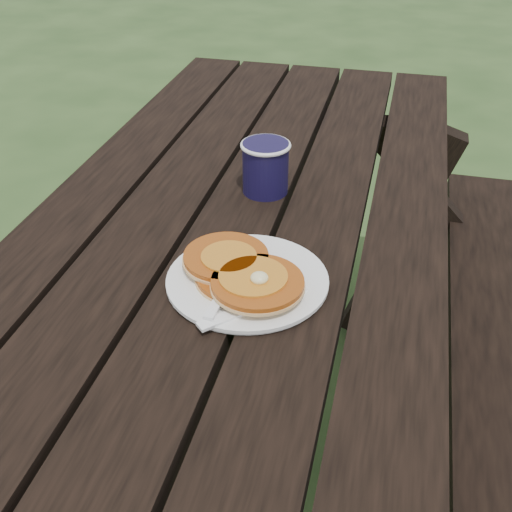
% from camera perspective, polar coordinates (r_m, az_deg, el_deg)
% --- Properties ---
extents(ground, '(60.00, 60.00, 0.00)m').
position_cam_1_polar(ground, '(1.68, -1.28, -19.15)').
color(ground, '#28401B').
rests_on(ground, ground).
extents(picnic_table, '(1.36, 1.80, 0.75)m').
position_cam_1_polar(picnic_table, '(1.40, -1.47, -10.14)').
color(picnic_table, black).
rests_on(picnic_table, ground).
extents(plate, '(0.25, 0.25, 0.01)m').
position_cam_1_polar(plate, '(1.00, -0.77, -2.23)').
color(plate, white).
rests_on(plate, picnic_table).
extents(pancake_stack, '(0.20, 0.19, 0.04)m').
position_cam_1_polar(pancake_stack, '(0.98, -1.24, -1.48)').
color(pancake_stack, '#AC4E13').
rests_on(pancake_stack, plate).
extents(knife, '(0.14, 0.14, 0.00)m').
position_cam_1_polar(knife, '(0.94, -0.23, -4.48)').
color(knife, white).
rests_on(knife, plate).
extents(fork, '(0.04, 0.16, 0.01)m').
position_cam_1_polar(fork, '(0.95, -3.14, -3.56)').
color(fork, white).
rests_on(fork, plate).
extents(coffee_cup, '(0.10, 0.10, 0.10)m').
position_cam_1_polar(coffee_cup, '(1.23, 0.85, 8.13)').
color(coffee_cup, black).
rests_on(coffee_cup, picnic_table).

